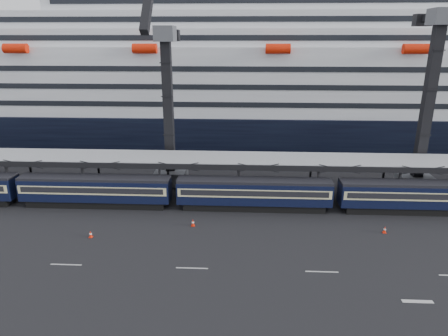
{
  "coord_description": "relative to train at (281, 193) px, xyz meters",
  "views": [
    {
      "loc": [
        -9.37,
        -36.27,
        20.41
      ],
      "look_at": [
        -11.72,
        10.0,
        5.32
      ],
      "focal_mm": 32.0,
      "sensor_mm": 36.0,
      "label": 1
    }
  ],
  "objects": [
    {
      "name": "traffic_cone_c",
      "position": [
        -10.35,
        -5.21,
        -1.79
      ],
      "size": [
        0.42,
        0.42,
        0.84
      ],
      "color": "red",
      "rests_on": "ground"
    },
    {
      "name": "ground",
      "position": [
        4.65,
        -10.0,
        -2.2
      ],
      "size": [
        260.0,
        260.0,
        0.0
      ],
      "primitive_type": "plane",
      "color": "black",
      "rests_on": "ground"
    },
    {
      "name": "crane_dark_mid",
      "position": [
        19.65,
        7.59,
        11.16
      ],
      "size": [
        4.5,
        18.24,
        39.64
      ],
      "color": "#4C4E54",
      "rests_on": "ground"
    },
    {
      "name": "canopy",
      "position": [
        4.65,
        4.0,
        3.05
      ],
      "size": [
        130.0,
        6.25,
        5.53
      ],
      "color": "gray",
      "rests_on": "ground"
    },
    {
      "name": "traffic_cone_d",
      "position": [
        10.95,
        -5.82,
        -1.82
      ],
      "size": [
        0.39,
        0.39,
        0.77
      ],
      "color": "red",
      "rests_on": "ground"
    },
    {
      "name": "train",
      "position": [
        0.0,
        0.0,
        0.0
      ],
      "size": [
        133.05,
        3.0,
        4.05
      ],
      "color": "black",
      "rests_on": "ground"
    },
    {
      "name": "cruise_ship",
      "position": [
        3.57,
        35.99,
        10.14
      ],
      "size": [
        214.09,
        28.84,
        34.0
      ],
      "color": "black",
      "rests_on": "ground"
    },
    {
      "name": "traffic_cone_b",
      "position": [
        -21.02,
        -8.49,
        -1.82
      ],
      "size": [
        0.39,
        0.39,
        0.77
      ],
      "color": "red",
      "rests_on": "ground"
    },
    {
      "name": "crane_dark_near",
      "position": [
        -15.35,
        8.59,
        9.73
      ],
      "size": [
        4.5,
        17.75,
        35.08
      ],
      "color": "#4C4E54",
      "rests_on": "ground"
    },
    {
      "name": "lane_markings",
      "position": [
        12.8,
        -15.23,
        -2.19
      ],
      "size": [
        111.0,
        4.27,
        0.02
      ],
      "color": "beige",
      "rests_on": "ground"
    }
  ]
}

